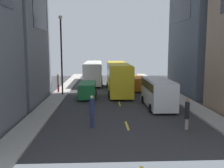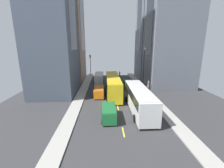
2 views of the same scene
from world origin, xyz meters
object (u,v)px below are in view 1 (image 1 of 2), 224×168
city_bus_white (93,71)px  streetcar_yellow (118,75)px  car_orange_0 (138,82)px  pedestrian_walking_far (187,113)px  car_green_1 (87,89)px  pedestrian_waiting_curb (58,82)px  car_green_2 (120,75)px  pedestrian_crossing_mid (92,110)px  delivery_van_white (158,91)px

city_bus_white → streetcar_yellow: size_ratio=0.91×
car_orange_0 → pedestrian_walking_far: (0.72, -16.33, 0.13)m
car_green_1 → pedestrian_waiting_curb: (-3.68, 2.93, 0.41)m
streetcar_yellow → car_green_1: streetcar_yellow is taller
car_green_2 → pedestrian_waiting_curb: pedestrian_waiting_curb is taller
pedestrian_walking_far → car_orange_0: bearing=131.2°
pedestrian_waiting_curb → pedestrian_walking_far: bearing=-54.8°
car_orange_0 → pedestrian_crossing_mid: size_ratio=2.16×
car_green_2 → pedestrian_waiting_curb: size_ratio=1.83×
city_bus_white → car_green_2: 5.27m
pedestrian_crossing_mid → car_green_1: bearing=135.8°
streetcar_yellow → pedestrian_waiting_curb: 7.43m
city_bus_white → pedestrian_walking_far: bearing=-73.7°
car_orange_0 → car_green_1: 8.11m
delivery_van_white → pedestrian_walking_far: 6.51m
pedestrian_waiting_curb → pedestrian_crossing_mid: pedestrian_waiting_curb is taller
delivery_van_white → car_green_2: size_ratio=1.47×
streetcar_yellow → car_orange_0: 3.13m
car_green_1 → car_green_2: car_green_2 is taller
pedestrian_crossing_mid → streetcar_yellow: bearing=120.3°
pedestrian_waiting_curb → pedestrian_crossing_mid: (4.56, -13.50, -0.20)m
pedestrian_crossing_mid → car_orange_0: bearing=111.7°
car_green_2 → pedestrian_crossing_mid: bearing=-98.8°
car_green_2 → pedestrian_waiting_curb: bearing=-126.1°
pedestrian_waiting_curb → car_green_2: bearing=52.0°
car_orange_0 → pedestrian_crossing_mid: pedestrian_crossing_mid is taller
car_green_1 → pedestrian_waiting_curb: 4.72m
city_bus_white → car_green_2: city_bus_white is taller
streetcar_yellow → car_orange_0: size_ratio=2.65×
city_bus_white → delivery_van_white: size_ratio=1.88×
car_orange_0 → pedestrian_walking_far: bearing=-87.5°
streetcar_yellow → car_orange_0: streetcar_yellow is taller
car_green_1 → pedestrian_waiting_curb: bearing=141.5°
streetcar_yellow → pedestrian_waiting_curb: (-7.31, -1.05, -0.73)m
car_green_1 → pedestrian_walking_far: bearing=-57.9°
pedestrian_waiting_curb → delivery_van_white: bearing=-38.8°
delivery_van_white → car_orange_0: (-0.30, 9.85, -0.51)m
car_orange_0 → streetcar_yellow: bearing=-159.0°
pedestrian_waiting_curb → pedestrian_walking_far: 17.85m
pedestrian_waiting_curb → pedestrian_crossing_mid: bearing=-73.2°
streetcar_yellow → car_green_2: 10.66m
pedestrian_waiting_curb → car_orange_0: bearing=9.9°
delivery_van_white → car_orange_0: delivery_van_white is taller
car_green_2 → pedestrian_walking_far: pedestrian_walking_far is taller
streetcar_yellow → car_green_2: bearing=83.8°
pedestrian_walking_far → pedestrian_waiting_curb: bearing=165.8°
car_green_1 → pedestrian_walking_far: (7.08, -11.31, 0.15)m
car_green_1 → pedestrian_walking_far: pedestrian_walking_far is taller
car_orange_0 → pedestrian_walking_far: pedestrian_walking_far is taller
streetcar_yellow → city_bus_white: bearing=112.8°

